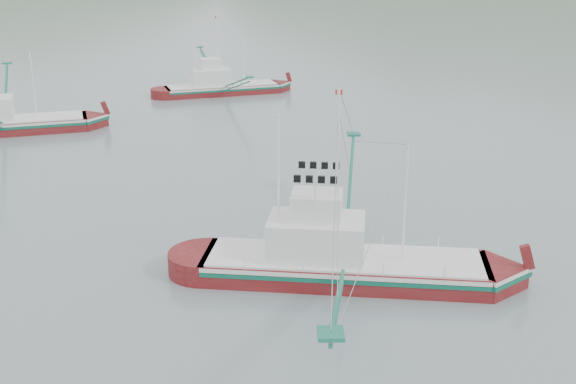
{
  "coord_description": "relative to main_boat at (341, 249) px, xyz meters",
  "views": [
    {
      "loc": [
        -0.63,
        -30.72,
        15.77
      ],
      "look_at": [
        0.0,
        6.0,
        3.2
      ],
      "focal_mm": 45.0,
      "sensor_mm": 36.0,
      "label": 1
    }
  ],
  "objects": [
    {
      "name": "ground",
      "position": [
        -2.52,
        -1.89,
        -1.65
      ],
      "size": [
        1200.0,
        1200.0,
        0.0
      ],
      "primitive_type": "plane",
      "color": "slate",
      "rests_on": "ground"
    },
    {
      "name": "bg_boat_left",
      "position": [
        -27.42,
        30.19,
        0.32
      ],
      "size": [
        14.75,
        25.23,
        10.45
      ],
      "rotation": [
        0.0,
        0.0,
        0.28
      ],
      "color": "#5E0E0F",
      "rests_on": "ground"
    },
    {
      "name": "main_boat",
      "position": [
        0.0,
        0.0,
        0.0
      ],
      "size": [
        14.44,
        25.38,
        10.32
      ],
      "rotation": [
        0.0,
        0.0,
        -0.13
      ],
      "color": "#5E0E0F",
      "rests_on": "ground"
    },
    {
      "name": "bg_boat_far",
      "position": [
        -9.23,
        47.53,
        0.13
      ],
      "size": [
        13.06,
        22.28,
        9.26
      ],
      "rotation": [
        0.0,
        0.0,
        0.31
      ],
      "color": "#5E0E0F",
      "rests_on": "ground"
    }
  ]
}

